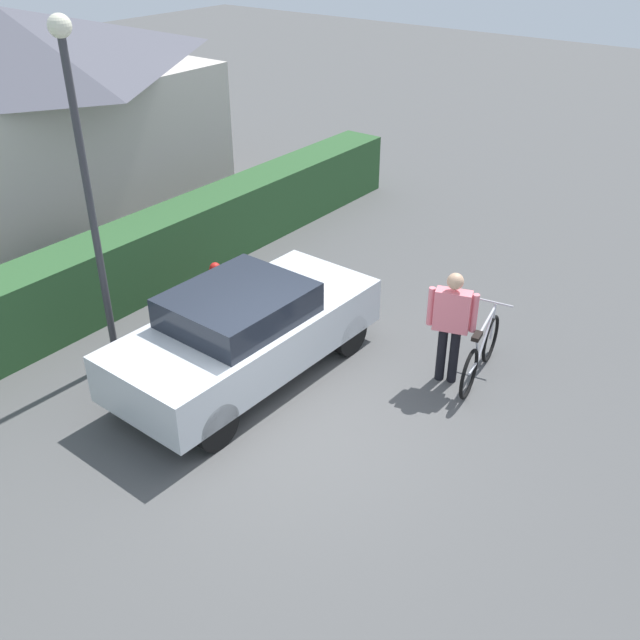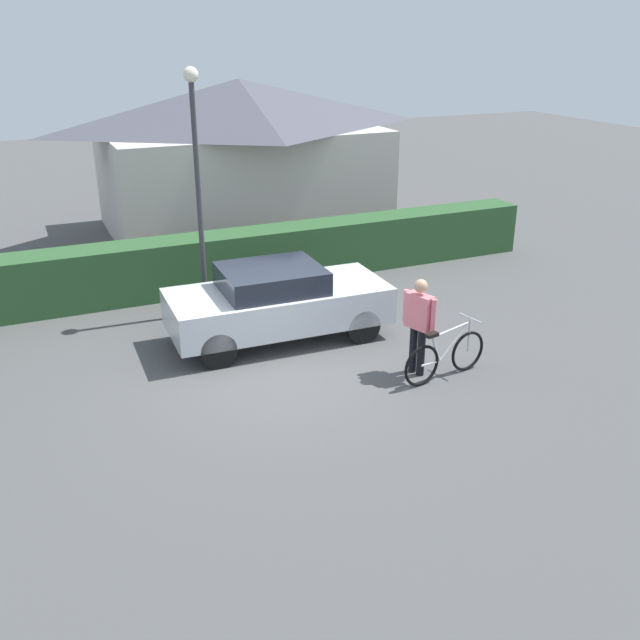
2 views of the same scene
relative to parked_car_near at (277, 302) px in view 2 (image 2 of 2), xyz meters
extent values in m
plane|color=#4C4C4C|center=(-0.46, -1.29, -0.74)|extent=(60.00, 60.00, 0.00)
cube|color=#2C542C|center=(-0.46, 3.15, -0.13)|extent=(15.93, 0.90, 1.21)
cube|color=beige|center=(1.94, 7.88, 0.65)|extent=(7.41, 4.71, 2.78)
pyramid|color=#4C4C56|center=(1.94, 7.88, 2.70)|extent=(7.78, 4.95, 1.30)
cube|color=silver|center=(0.02, 0.00, -0.08)|extent=(4.03, 1.79, 0.67)
cube|color=#1E232D|center=(-0.10, 0.00, 0.46)|extent=(1.82, 1.53, 0.42)
cylinder|color=black|center=(1.40, 0.72, -0.42)|extent=(0.64, 0.20, 0.64)
cylinder|color=black|center=(1.36, -0.79, -0.42)|extent=(0.64, 0.20, 0.64)
cylinder|color=black|center=(-1.31, 0.79, -0.42)|extent=(0.64, 0.20, 0.64)
cylinder|color=black|center=(-1.35, -0.72, -0.42)|extent=(0.64, 0.20, 0.64)
torus|color=black|center=(2.44, -2.52, -0.39)|extent=(0.70, 0.16, 0.71)
torus|color=black|center=(1.45, -2.68, -0.39)|extent=(0.70, 0.16, 0.71)
cylinder|color=silver|center=(2.14, -2.57, -0.11)|extent=(0.65, 0.14, 0.61)
cylinder|color=silver|center=(1.73, -2.63, -0.16)|extent=(0.24, 0.07, 0.50)
cylinder|color=silver|center=(2.01, -2.59, 0.10)|extent=(0.78, 0.16, 0.12)
cylinder|color=silver|center=(1.64, -2.65, -0.39)|extent=(0.39, 0.10, 0.05)
cylinder|color=silver|center=(2.44, -2.52, -0.10)|extent=(0.04, 0.04, 0.57)
cube|color=black|center=(1.63, -2.65, 0.11)|extent=(0.23, 0.13, 0.06)
cylinder|color=silver|center=(2.44, -2.52, 0.21)|extent=(0.11, 0.50, 0.03)
cylinder|color=black|center=(1.59, -2.18, -0.33)|extent=(0.13, 0.13, 0.82)
cylinder|color=black|center=(1.64, -2.35, -0.33)|extent=(0.13, 0.13, 0.82)
cube|color=#E5727F|center=(1.61, -2.26, 0.38)|extent=(0.34, 0.52, 0.58)
sphere|color=tan|center=(1.61, -2.26, 0.81)|extent=(0.22, 0.22, 0.22)
cylinder|color=#E5727F|center=(1.52, -1.99, 0.39)|extent=(0.09, 0.09, 0.55)
cylinder|color=#E5727F|center=(1.70, -2.54, 0.39)|extent=(0.09, 0.09, 0.55)
cylinder|color=#38383D|center=(-0.88, 1.78, 1.50)|extent=(0.10, 0.10, 4.47)
sphere|color=#F2EDCC|center=(-0.88, 1.78, 3.85)|extent=(0.28, 0.28, 0.28)
cylinder|color=red|center=(1.18, 1.73, -0.39)|extent=(0.20, 0.20, 0.70)
sphere|color=red|center=(1.18, 1.73, -0.02)|extent=(0.18, 0.18, 0.18)
camera|label=1|loc=(-6.07, -5.88, 5.12)|focal=40.45mm
camera|label=2|loc=(-4.16, -11.30, 4.64)|focal=39.66mm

